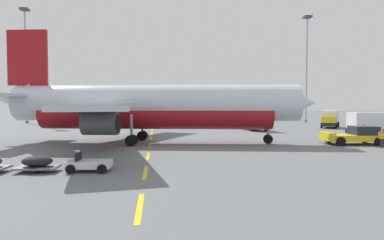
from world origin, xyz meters
name	(u,v)px	position (x,y,z in m)	size (l,w,h in m)	color
ground	(289,130)	(40.00, 40.00, 0.00)	(400.00, 400.00, 0.00)	slate
apron_paint_markings	(152,132)	(18.00, 38.85, 0.00)	(8.00, 98.67, 0.01)	yellow
airliner_foreground	(150,106)	(18.02, 24.15, 3.95)	(34.75, 34.16, 12.20)	silver
pushback_tug	(355,136)	(39.15, 20.64, 0.90)	(6.25, 3.65, 2.08)	yellow
airliner_mid_left	(198,108)	(31.75, 92.67, 3.38)	(25.31, 27.20, 10.45)	silver
catering_truck	(330,119)	(50.19, 45.65, 1.65)	(5.90, 7.15, 3.14)	black
fuel_service_truck	(254,120)	(34.42, 40.68, 1.65)	(3.11, 7.17, 3.14)	black
ground_power_truck	(374,124)	(46.61, 28.26, 1.65)	(7.08, 2.86, 3.14)	black
baggage_train	(38,163)	(11.54, 9.20, 0.52)	(8.67, 2.04, 1.14)	silver
ground_crew_worker	(382,138)	(40.01, 17.72, 0.98)	(0.47, 0.63, 1.72)	#232328
apron_light_mast_near	(26,52)	(-10.65, 67.40, 16.02)	(1.80, 1.80, 25.88)	slate
apron_light_mast_far	(307,57)	(54.72, 65.24, 15.79)	(1.80, 1.80, 25.46)	slate
terminal_satellite	(114,101)	(-2.70, 161.07, 6.39)	(61.37, 21.14, 14.34)	#9E998E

